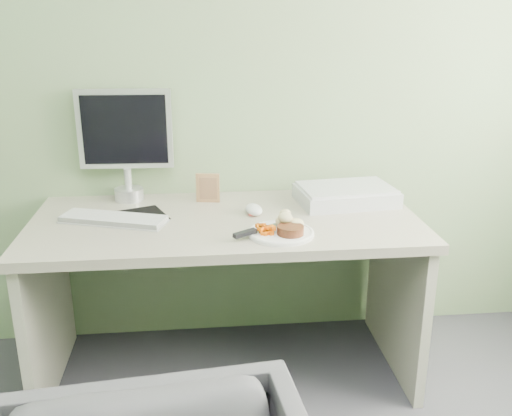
{
  "coord_description": "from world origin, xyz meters",
  "views": [
    {
      "loc": [
        -0.1,
        -0.59,
        1.53
      ],
      "look_at": [
        0.11,
        1.5,
        0.81
      ],
      "focal_mm": 40.0,
      "sensor_mm": 36.0,
      "label": 1
    }
  ],
  "objects": [
    {
      "name": "eyedrop_bottle",
      "position": [
        -0.07,
        1.94,
        0.76
      ],
      "size": [
        0.02,
        0.02,
        0.07
      ],
      "color": "white",
      "rests_on": "desk"
    },
    {
      "name": "keyboard",
      "position": [
        -0.45,
        1.63,
        0.75
      ],
      "size": [
        0.44,
        0.26,
        0.02
      ],
      "primitive_type": "cube",
      "rotation": [
        0.0,
        0.0,
        -0.33
      ],
      "color": "white",
      "rests_on": "desk"
    },
    {
      "name": "computer_mouse",
      "position": [
        0.12,
        1.67,
        0.75
      ],
      "size": [
        0.08,
        0.13,
        0.04
      ],
      "primitive_type": "ellipsoid",
      "rotation": [
        0.0,
        0.0,
        0.17
      ],
      "color": "white",
      "rests_on": "desk"
    },
    {
      "name": "monitor",
      "position": [
        -0.42,
        1.94,
        1.01
      ],
      "size": [
        0.41,
        0.13,
        0.5
      ],
      "rotation": [
        0.0,
        0.0,
        -0.04
      ],
      "color": "silver",
      "rests_on": "desk"
    },
    {
      "name": "steak",
      "position": [
        0.23,
        1.39,
        0.76
      ],
      "size": [
        0.11,
        0.11,
        0.03
      ],
      "primitive_type": "cylinder",
      "rotation": [
        0.0,
        0.0,
        -0.1
      ],
      "color": "black",
      "rests_on": "plate"
    },
    {
      "name": "wall_back",
      "position": [
        0.0,
        2.0,
        1.35
      ],
      "size": [
        3.5,
        0.0,
        3.5
      ],
      "primitive_type": "plane",
      "rotation": [
        1.57,
        0.0,
        0.0
      ],
      "color": "#6F7F59",
      "rests_on": "floor"
    },
    {
      "name": "photo_frame",
      "position": [
        -0.07,
        1.85,
        0.8
      ],
      "size": [
        0.11,
        0.03,
        0.13
      ],
      "primitive_type": "cube",
      "rotation": [
        0.0,
        0.0,
        -0.18
      ],
      "color": "#A6704D",
      "rests_on": "desk"
    },
    {
      "name": "plate",
      "position": [
        0.2,
        1.42,
        0.74
      ],
      "size": [
        0.25,
        0.25,
        0.01
      ],
      "primitive_type": "cylinder",
      "color": "white",
      "rests_on": "desk"
    },
    {
      "name": "mousepad",
      "position": [
        -0.37,
        1.69,
        0.73
      ],
      "size": [
        0.29,
        0.27,
        0.0
      ],
      "primitive_type": "cube",
      "rotation": [
        0.0,
        0.0,
        0.39
      ],
      "color": "black",
      "rests_on": "desk"
    },
    {
      "name": "steak_knife",
      "position": [
        0.09,
        1.4,
        0.76
      ],
      "size": [
        0.23,
        0.16,
        0.02
      ],
      "rotation": [
        0.0,
        0.0,
        0.58
      ],
      "color": "silver",
      "rests_on": "plate"
    },
    {
      "name": "carrot_heap",
      "position": [
        0.14,
        1.41,
        0.76
      ],
      "size": [
        0.07,
        0.06,
        0.04
      ],
      "primitive_type": "cube",
      "rotation": [
        0.0,
        0.0,
        -0.09
      ],
      "color": "#E35704",
      "rests_on": "plate"
    },
    {
      "name": "desk",
      "position": [
        0.0,
        1.62,
        0.55
      ],
      "size": [
        1.6,
        0.75,
        0.73
      ],
      "color": "#AAA58F",
      "rests_on": "floor"
    },
    {
      "name": "potato_pile",
      "position": [
        0.24,
        1.47,
        0.77
      ],
      "size": [
        0.13,
        0.11,
        0.06
      ],
      "primitive_type": "ellipsoid",
      "rotation": [
        0.0,
        0.0,
        -0.25
      ],
      "color": "#A3904F",
      "rests_on": "plate"
    },
    {
      "name": "scanner",
      "position": [
        0.55,
        1.78,
        0.76
      ],
      "size": [
        0.45,
        0.32,
        0.07
      ],
      "primitive_type": "cube",
      "rotation": [
        0.0,
        0.0,
        0.11
      ],
      "color": "silver",
      "rests_on": "desk"
    }
  ]
}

